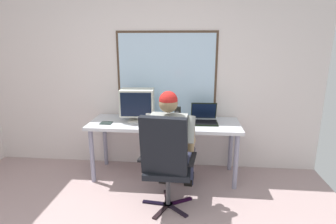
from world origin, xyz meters
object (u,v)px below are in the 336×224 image
Objects in this scene: office_chair at (166,159)px; desk_speaker at (178,114)px; wine_glass at (168,118)px; crt_monitor at (137,103)px; desk at (164,128)px; cd_case at (106,123)px; laptop at (204,117)px; person_seated at (171,144)px.

desk_speaker is at bearing 86.20° from office_chair.
crt_monitor is at bearing 158.15° from wine_glass.
desk is 13.11× the size of cd_case.
cd_case reaches higher than desk.
desk_speaker reaches higher than wine_glass.
office_chair reaches higher than laptop.
desk is at bearing 97.17° from office_chair.
desk_speaker is (0.10, 0.24, -0.01)m from wine_glass.
wine_glass is 0.78m from cd_case.
laptop is 1.95× the size of desk_speaker.
laptop reaches higher than desk.
laptop is at bearing -7.60° from desk_speaker.
desk is at bearing 103.70° from person_seated.
crt_monitor is 3.02× the size of cd_case.
cd_case is (-0.37, -0.15, -0.24)m from crt_monitor.
crt_monitor is 2.86× the size of wine_glass.
cd_case is at bearing 178.82° from wine_glass.
person_seated is 0.94m from cd_case.
laptop is at bearing 65.17° from office_chair.
wine_glass is (0.41, -0.16, -0.14)m from crt_monitor.
laptop is at bearing 7.75° from desk.
desk_speaker is (-0.34, 0.05, 0.03)m from laptop.
desk_speaker is (0.51, 0.08, -0.15)m from crt_monitor.
office_chair is at bearing -61.50° from crt_monitor.
cd_case is at bearing 140.26° from office_chair.
person_seated reaches higher than desk.
desk is 0.54m from person_seated.
office_chair reaches higher than desk_speaker.
person_seated is 0.71m from laptop.
office_chair is 3.15× the size of laptop.
laptop is (0.85, 0.04, -0.18)m from crt_monitor.
wine_glass is at bearing -1.18° from cd_case.
cd_case is (-0.85, 0.41, 0.09)m from person_seated.
crt_monitor is 0.87m from laptop.
crt_monitor is (-0.35, 0.03, 0.32)m from desk.
laptop is 2.22× the size of wine_glass.
desk is 0.25m from desk_speaker.
laptop is 2.34× the size of cd_case.
wine_glass is at bearing 93.73° from office_chair.
person_seated is 7.26× the size of desk_speaker.
cd_case is at bearing -158.36° from crt_monitor.
desk_speaker reaches higher than desk.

